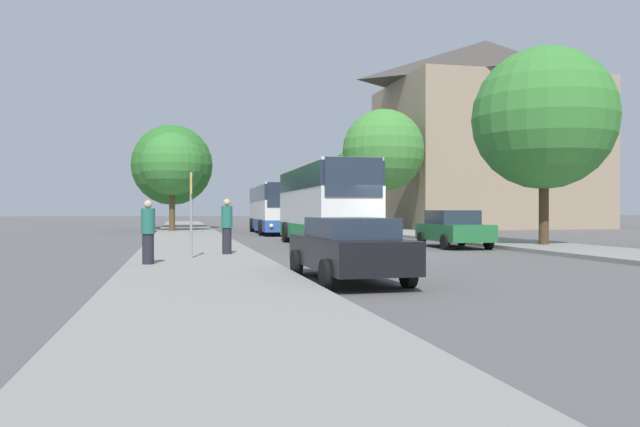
{
  "coord_description": "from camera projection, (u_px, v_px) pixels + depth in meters",
  "views": [
    {
      "loc": [
        -7.62,
        -21.33,
        1.57
      ],
      "look_at": [
        0.35,
        13.61,
        1.38
      ],
      "focal_mm": 35.0,
      "sensor_mm": 36.0,
      "label": 1
    }
  ],
  "objects": [
    {
      "name": "parked_car_right_near",
      "position": [
        453.0,
        228.0,
        26.17
      ],
      "size": [
        2.16,
        4.29,
        1.57
      ],
      "rotation": [
        0.0,
        0.0,
        3.11
      ],
      "color": "#236B38",
      "rests_on": "ground_plane"
    },
    {
      "name": "pedestrian_waiting_far",
      "position": [
        227.0,
        226.0,
        20.21
      ],
      "size": [
        0.36,
        0.36,
        1.79
      ],
      "rotation": [
        0.0,
        0.0,
        2.46
      ],
      "color": "#23232D",
      "rests_on": "sidewalk_left"
    },
    {
      "name": "tree_left_far",
      "position": [
        172.0,
        164.0,
        42.99
      ],
      "size": [
        4.36,
        4.36,
        6.79
      ],
      "color": "#513D23",
      "rests_on": "sidewalk_left"
    },
    {
      "name": "building_right_background",
      "position": [
        486.0,
        134.0,
        56.22
      ],
      "size": [
        17.2,
        13.6,
        16.89
      ],
      "color": "gray",
      "rests_on": "ground_plane"
    },
    {
      "name": "tree_right_mid",
      "position": [
        544.0,
        118.0,
        25.92
      ],
      "size": [
        5.91,
        5.91,
        8.21
      ],
      "color": "#47331E",
      "rests_on": "sidewalk_right"
    },
    {
      "name": "sidewalk_left",
      "position": [
        197.0,
        255.0,
        20.94
      ],
      "size": [
        4.0,
        120.0,
        0.15
      ],
      "primitive_type": "cube",
      "color": "gray",
      "rests_on": "ground_plane"
    },
    {
      "name": "bus_middle",
      "position": [
        275.0,
        208.0,
        41.98
      ],
      "size": [
        3.02,
        11.47,
        3.24
      ],
      "rotation": [
        0.0,
        0.0,
        -0.03
      ],
      "color": "#2D519E",
      "rests_on": "ground_plane"
    },
    {
      "name": "bus_front",
      "position": [
        324.0,
        203.0,
        27.71
      ],
      "size": [
        2.84,
        10.48,
        3.53
      ],
      "rotation": [
        0.0,
        0.0,
        -0.02
      ],
      "color": "#238942",
      "rests_on": "ground_plane"
    },
    {
      "name": "sidewalk_right",
      "position": [
        566.0,
        249.0,
        24.05
      ],
      "size": [
        4.0,
        120.0,
        0.15
      ],
      "primitive_type": "cube",
      "color": "gray",
      "rests_on": "ground_plane"
    },
    {
      "name": "ground_plane",
      "position": [
        394.0,
        254.0,
        22.5
      ],
      "size": [
        300.0,
        300.0,
        0.0
      ],
      "primitive_type": "plane",
      "color": "#565454",
      "rests_on": "ground"
    },
    {
      "name": "tree_right_far",
      "position": [
        383.0,
        150.0,
        47.06
      ],
      "size": [
        6.18,
        6.18,
        9.05
      ],
      "color": "#513D23",
      "rests_on": "sidewalk_right"
    },
    {
      "name": "pedestrian_waiting_near",
      "position": [
        148.0,
        232.0,
        16.42
      ],
      "size": [
        0.36,
        0.36,
        1.69
      ],
      "rotation": [
        0.0,
        0.0,
        0.58
      ],
      "color": "#23232D",
      "rests_on": "sidewalk_left"
    },
    {
      "name": "tree_left_near",
      "position": [
        172.0,
        165.0,
        52.19
      ],
      "size": [
        6.71,
        6.71,
        8.57
      ],
      "color": "brown",
      "rests_on": "sidewalk_left"
    },
    {
      "name": "tree_right_near",
      "position": [
        356.0,
        174.0,
        53.58
      ],
      "size": [
        4.39,
        4.39,
        6.77
      ],
      "color": "#47331E",
      "rests_on": "sidewalk_right"
    },
    {
      "name": "bus_stop_sign",
      "position": [
        191.0,
        205.0,
        18.5
      ],
      "size": [
        0.08,
        0.45,
        2.55
      ],
      "color": "gray",
      "rests_on": "sidewalk_left"
    },
    {
      "name": "parked_car_left_curb",
      "position": [
        348.0,
        248.0,
        13.72
      ],
      "size": [
        1.98,
        4.64,
        1.41
      ],
      "rotation": [
        0.0,
        0.0,
        0.02
      ],
      "color": "black",
      "rests_on": "ground_plane"
    }
  ]
}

